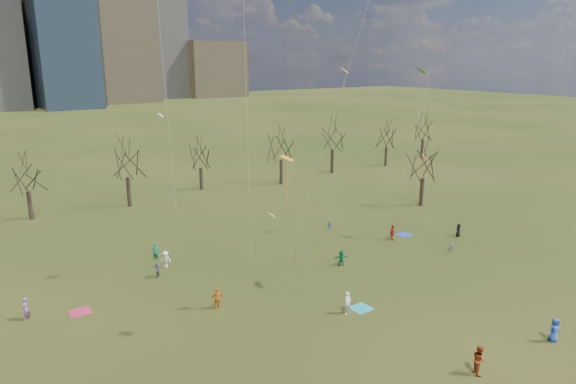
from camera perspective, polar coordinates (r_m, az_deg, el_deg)
ground at (r=43.01m, az=9.23°, el=-12.46°), size 500.00×500.00×0.00m
bare_tree_row at (r=71.25m, az=-11.54°, el=3.54°), size 113.04×29.80×9.50m
blanket_teal at (r=42.60m, az=8.12°, el=-12.67°), size 1.60×1.50×0.03m
blanket_navy at (r=59.99m, az=12.83°, el=-4.66°), size 1.60×1.50×0.03m
blanket_crimson at (r=44.77m, az=-22.09°, el=-12.26°), size 1.60×1.50×0.03m
person_0 at (r=41.91m, az=27.49°, el=-13.45°), size 1.00×0.83×1.76m
person_1 at (r=41.33m, az=6.64°, el=-12.13°), size 0.74×0.57×1.81m
person_2 at (r=36.21m, az=20.49°, el=-17.06°), size 1.13×1.19×1.94m
person_3 at (r=55.86m, az=17.66°, el=-5.87°), size 0.79×0.79×1.10m
person_4 at (r=42.17m, az=-7.85°, el=-11.65°), size 1.10×0.68×1.75m
person_5 at (r=50.13m, az=5.94°, el=-7.31°), size 1.54×0.85×1.59m
person_6 at (r=60.83m, az=18.41°, el=-4.05°), size 0.86×0.71×1.51m
person_7 at (r=44.92m, az=-27.15°, el=-11.46°), size 0.72×0.80×1.83m
person_8 at (r=60.28m, az=4.63°, el=-3.75°), size 0.60×0.60×0.98m
person_9 at (r=50.92m, az=-13.43°, el=-7.27°), size 1.15×1.16×1.61m
person_10 at (r=57.79m, az=11.51°, el=-4.44°), size 1.10×0.75×1.73m
person_11 at (r=48.87m, az=-14.26°, el=-8.38°), size 1.24×1.28×1.46m
person_13 at (r=52.92m, az=-14.50°, el=-6.39°), size 0.77×0.74×1.78m
kites_airborne at (r=50.82m, az=1.56°, el=8.34°), size 67.44×40.07×35.06m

